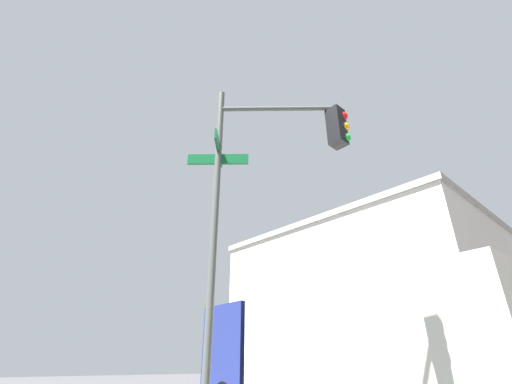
# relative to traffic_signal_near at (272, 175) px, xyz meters

# --- Properties ---
(traffic_signal_near) EXTENTS (2.10, 2.23, 6.33)m
(traffic_signal_near) POSITION_rel_traffic_signal_near_xyz_m (0.00, 0.00, 0.00)
(traffic_signal_near) COLOR #474C47
(traffic_signal_near) RESTS_ON ground_plane
(building_stucco) EXTENTS (17.94, 22.97, 10.64)m
(building_stucco) POSITION_rel_traffic_signal_near_xyz_m (-10.52, 25.74, 0.88)
(building_stucco) COLOR silver
(building_stucco) RESTS_ON ground_plane
(box_truck_second) EXTENTS (9.12, 2.95, 3.22)m
(box_truck_second) POSITION_rel_traffic_signal_near_xyz_m (-2.09, 4.31, -2.62)
(box_truck_second) COLOR navy
(box_truck_second) RESTS_ON ground_plane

